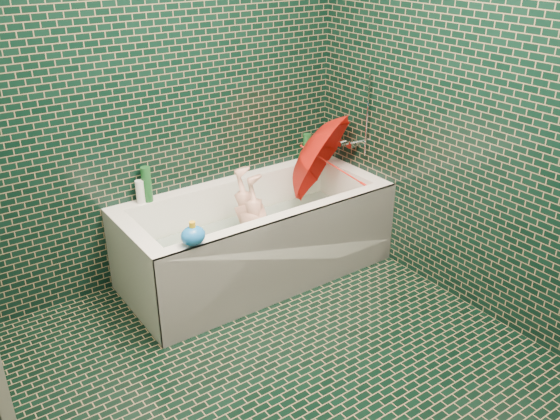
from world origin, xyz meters
TOP-DOWN VIEW (x-y plane):
  - floor at (0.00, 0.00)m, footprint 2.80×2.80m
  - wall_back at (0.00, 1.40)m, footprint 2.80×0.00m
  - wall_right at (1.30, 0.00)m, footprint 0.00×2.80m
  - bathtub at (0.45, 1.01)m, footprint 1.70×0.75m
  - bath_mat at (0.45, 1.02)m, footprint 1.35×0.47m
  - water at (0.45, 1.02)m, footprint 1.48×0.53m
  - faucet at (1.26, 1.02)m, footprint 0.18×0.19m
  - child at (0.43, 0.98)m, footprint 0.91×0.44m
  - umbrella at (1.05, 0.97)m, footprint 0.86×1.02m
  - soap_bottle_a at (1.22, 1.33)m, footprint 0.12×0.12m
  - soap_bottle_b at (1.19, 1.35)m, footprint 0.11×0.11m
  - soap_bottle_c at (1.11, 1.32)m, footprint 0.19×0.19m
  - bottle_right_tall at (1.08, 1.32)m, footprint 0.07×0.07m
  - bottle_right_pump at (1.15, 1.31)m, footprint 0.06×0.06m
  - bottle_left_tall at (-0.12, 1.34)m, footprint 0.06×0.06m
  - bottle_left_short at (-0.17, 1.34)m, footprint 0.05×0.05m
  - rubber_duck at (1.12, 1.34)m, footprint 0.12×0.10m
  - bath_toy at (-0.16, 0.68)m, footprint 0.14×0.12m

SIDE VIEW (x-z plane):
  - floor at x=0.00m, z-range 0.00..0.00m
  - bath_mat at x=0.45m, z-range 0.15..0.16m
  - bathtub at x=0.45m, z-range -0.06..0.49m
  - water at x=0.45m, z-range 0.30..0.30m
  - child at x=0.43m, z-range 0.15..0.47m
  - soap_bottle_a at x=1.22m, z-range 0.41..0.69m
  - soap_bottle_b at x=1.19m, z-range 0.45..0.65m
  - soap_bottle_c at x=1.11m, z-range 0.46..0.64m
  - rubber_duck at x=1.12m, z-range 0.55..0.64m
  - bath_toy at x=-0.16m, z-range 0.54..0.67m
  - bottle_left_short at x=-0.17m, z-range 0.55..0.69m
  - umbrella at x=1.05m, z-range 0.17..1.08m
  - bottle_right_pump at x=1.15m, z-range 0.55..0.75m
  - bottle_right_tall at x=1.08m, z-range 0.55..0.75m
  - bottle_left_tall at x=-0.12m, z-range 0.55..0.77m
  - faucet at x=1.26m, z-range 0.50..1.05m
  - wall_back at x=0.00m, z-range -0.15..2.65m
  - wall_right at x=1.30m, z-range -0.15..2.65m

